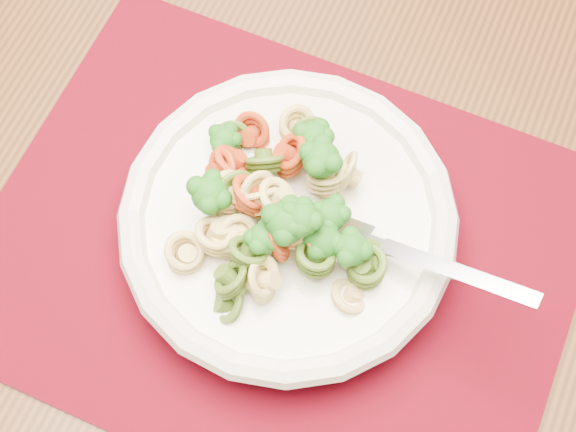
% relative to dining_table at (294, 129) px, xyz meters
% --- Properties ---
extents(dining_table, '(1.51, 1.04, 0.77)m').
position_rel_dining_table_xyz_m(dining_table, '(0.00, 0.00, 0.00)').
color(dining_table, '#553218').
rests_on(dining_table, ground).
extents(placemat, '(0.46, 0.37, 0.00)m').
position_rel_dining_table_xyz_m(placemat, '(0.04, -0.16, 0.10)').
color(placemat, '#530311').
rests_on(placemat, dining_table).
extents(pasta_bowl, '(0.24, 0.24, 0.05)m').
position_rel_dining_table_xyz_m(pasta_bowl, '(0.04, -0.14, 0.13)').
color(pasta_bowl, silver).
rests_on(pasta_bowl, placemat).
extents(pasta_broccoli_heap, '(0.21, 0.21, 0.06)m').
position_rel_dining_table_xyz_m(pasta_broccoli_heap, '(0.04, -0.14, 0.15)').
color(pasta_broccoli_heap, tan).
rests_on(pasta_broccoli_heap, pasta_bowl).
extents(fork, '(0.18, 0.06, 0.08)m').
position_rel_dining_table_xyz_m(fork, '(0.09, -0.14, 0.15)').
color(fork, silver).
rests_on(fork, pasta_bowl).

